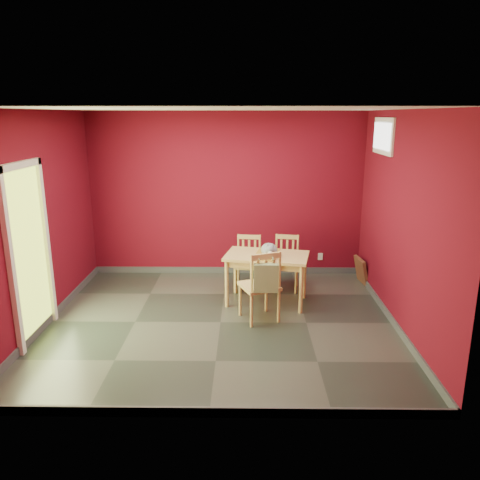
{
  "coord_description": "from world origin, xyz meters",
  "views": [
    {
      "loc": [
        0.33,
        -5.64,
        2.64
      ],
      "look_at": [
        0.25,
        0.45,
        1.0
      ],
      "focal_mm": 35.0,
      "sensor_mm": 36.0,
      "label": 1
    }
  ],
  "objects_px": {
    "chair_far_right": "(286,262)",
    "picture_frame": "(361,271)",
    "dining_table": "(267,261)",
    "cat": "(269,248)",
    "tote_bag": "(266,278)",
    "chair_near": "(261,285)",
    "chair_far_left": "(248,263)"
  },
  "relations": [
    {
      "from": "tote_bag",
      "to": "dining_table",
      "type": "bearing_deg",
      "value": 86.89
    },
    {
      "from": "tote_bag",
      "to": "cat",
      "type": "distance_m",
      "value": 0.79
    },
    {
      "from": "chair_far_right",
      "to": "picture_frame",
      "type": "relative_size",
      "value": 1.94
    },
    {
      "from": "dining_table",
      "to": "chair_far_left",
      "type": "relative_size",
      "value": 1.5
    },
    {
      "from": "chair_near",
      "to": "picture_frame",
      "type": "height_order",
      "value": "chair_near"
    },
    {
      "from": "chair_far_right",
      "to": "picture_frame",
      "type": "bearing_deg",
      "value": 11.17
    },
    {
      "from": "dining_table",
      "to": "cat",
      "type": "relative_size",
      "value": 2.62
    },
    {
      "from": "chair_far_left",
      "to": "cat",
      "type": "relative_size",
      "value": 1.75
    },
    {
      "from": "dining_table",
      "to": "chair_far_right",
      "type": "distance_m",
      "value": 0.7
    },
    {
      "from": "cat",
      "to": "picture_frame",
      "type": "bearing_deg",
      "value": 29.98
    },
    {
      "from": "tote_bag",
      "to": "cat",
      "type": "relative_size",
      "value": 0.89
    },
    {
      "from": "chair_far_right",
      "to": "dining_table",
      "type": "bearing_deg",
      "value": -119.46
    },
    {
      "from": "tote_bag",
      "to": "picture_frame",
      "type": "relative_size",
      "value": 1.0
    },
    {
      "from": "chair_far_right",
      "to": "picture_frame",
      "type": "xyz_separation_m",
      "value": [
        1.23,
        0.24,
        -0.22
      ]
    },
    {
      "from": "tote_bag",
      "to": "chair_far_left",
      "type": "bearing_deg",
      "value": 98.99
    },
    {
      "from": "chair_far_right",
      "to": "picture_frame",
      "type": "height_order",
      "value": "chair_far_right"
    },
    {
      "from": "tote_bag",
      "to": "chair_far_right",
      "type": "bearing_deg",
      "value": 75.14
    },
    {
      "from": "tote_bag",
      "to": "picture_frame",
      "type": "distance_m",
      "value": 2.35
    },
    {
      "from": "tote_bag",
      "to": "picture_frame",
      "type": "xyz_separation_m",
      "value": [
        1.61,
        1.66,
        -0.46
      ]
    },
    {
      "from": "chair_near",
      "to": "cat",
      "type": "relative_size",
      "value": 2.01
    },
    {
      "from": "tote_bag",
      "to": "picture_frame",
      "type": "height_order",
      "value": "tote_bag"
    },
    {
      "from": "dining_table",
      "to": "chair_far_left",
      "type": "distance_m",
      "value": 0.63
    },
    {
      "from": "picture_frame",
      "to": "cat",
      "type": "bearing_deg",
      "value": -150.02
    },
    {
      "from": "chair_far_left",
      "to": "picture_frame",
      "type": "bearing_deg",
      "value": 9.05
    },
    {
      "from": "dining_table",
      "to": "tote_bag",
      "type": "distance_m",
      "value": 0.83
    },
    {
      "from": "chair_far_left",
      "to": "chair_far_right",
      "type": "xyz_separation_m",
      "value": [
        0.59,
        0.05,
        -0.0
      ]
    },
    {
      "from": "chair_far_right",
      "to": "tote_bag",
      "type": "height_order",
      "value": "tote_bag"
    },
    {
      "from": "chair_far_left",
      "to": "chair_near",
      "type": "height_order",
      "value": "chair_near"
    },
    {
      "from": "cat",
      "to": "picture_frame",
      "type": "relative_size",
      "value": 1.12
    },
    {
      "from": "chair_near",
      "to": "picture_frame",
      "type": "bearing_deg",
      "value": 40.88
    },
    {
      "from": "tote_bag",
      "to": "cat",
      "type": "height_order",
      "value": "cat"
    },
    {
      "from": "tote_bag",
      "to": "chair_near",
      "type": "bearing_deg",
      "value": 104.67
    }
  ]
}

